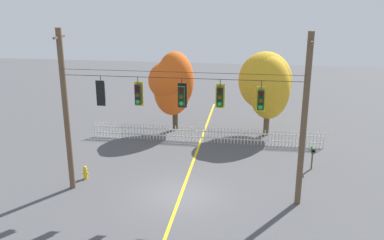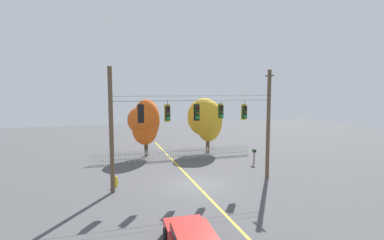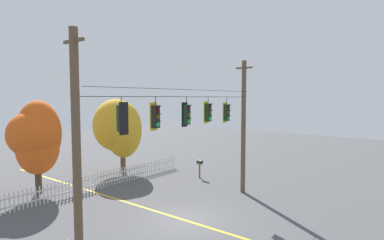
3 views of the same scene
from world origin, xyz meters
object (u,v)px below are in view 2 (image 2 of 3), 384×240
(traffic_signal_westbound_side, at_px, (221,111))
(traffic_signal_southbound_primary, at_px, (245,112))
(traffic_signal_northbound_secondary, at_px, (141,113))
(traffic_signal_eastbound_side, at_px, (197,113))
(autumn_maple_mid, at_px, (206,119))
(roadside_mailbox, at_px, (254,152))
(fire_hydrant, at_px, (116,181))
(traffic_signal_northbound_primary, at_px, (168,113))
(autumn_maple_near_fence, at_px, (145,122))

(traffic_signal_westbound_side, xyz_separation_m, traffic_signal_southbound_primary, (1.89, 0.00, -0.08))
(traffic_signal_northbound_secondary, relative_size, traffic_signal_southbound_primary, 0.98)
(traffic_signal_eastbound_side, xyz_separation_m, traffic_signal_southbound_primary, (3.71, -0.00, -0.04))
(traffic_signal_southbound_primary, height_order, autumn_maple_mid, traffic_signal_southbound_primary)
(traffic_signal_southbound_primary, bearing_deg, roadside_mailbox, 53.13)
(autumn_maple_mid, distance_m, fire_hydrant, 13.99)
(traffic_signal_northbound_secondary, bearing_deg, traffic_signal_southbound_primary, 0.15)
(traffic_signal_northbound_primary, distance_m, roadside_mailbox, 10.84)
(traffic_signal_northbound_primary, xyz_separation_m, autumn_maple_near_fence, (-0.28, 10.02, -1.66))
(autumn_maple_mid, height_order, roadside_mailbox, autumn_maple_mid)
(traffic_signal_westbound_side, distance_m, autumn_maple_mid, 10.77)
(traffic_signal_westbound_side, bearing_deg, traffic_signal_eastbound_side, 180.00)
(traffic_signal_northbound_secondary, relative_size, autumn_maple_near_fence, 0.25)
(fire_hydrant, bearing_deg, traffic_signal_westbound_side, -8.68)
(traffic_signal_eastbound_side, xyz_separation_m, fire_hydrant, (-5.67, 1.14, -4.86))
(traffic_signal_eastbound_side, bearing_deg, roadside_mailbox, 31.76)
(traffic_signal_northbound_primary, relative_size, traffic_signal_eastbound_side, 1.01)
(roadside_mailbox, bearing_deg, traffic_signal_eastbound_side, -148.24)
(autumn_maple_mid, bearing_deg, traffic_signal_northbound_primary, -121.88)
(traffic_signal_northbound_primary, bearing_deg, roadside_mailbox, 25.33)
(roadside_mailbox, bearing_deg, fire_hydrant, -165.98)
(traffic_signal_northbound_primary, relative_size, fire_hydrant, 1.93)
(traffic_signal_northbound_primary, relative_size, autumn_maple_mid, 0.25)
(traffic_signal_northbound_primary, bearing_deg, autumn_maple_mid, 58.12)
(traffic_signal_southbound_primary, distance_m, autumn_maple_near_fence, 11.85)
(traffic_signal_westbound_side, relative_size, fire_hydrant, 1.86)
(traffic_signal_eastbound_side, distance_m, autumn_maple_near_fence, 10.44)
(traffic_signal_southbound_primary, bearing_deg, fire_hydrant, 173.05)
(traffic_signal_northbound_primary, height_order, traffic_signal_southbound_primary, same)
(traffic_signal_southbound_primary, height_order, fire_hydrant, traffic_signal_southbound_primary)
(roadside_mailbox, bearing_deg, traffic_signal_southbound_primary, -126.87)
(traffic_signal_northbound_secondary, distance_m, traffic_signal_southbound_primary, 7.70)
(autumn_maple_near_fence, height_order, roadside_mailbox, autumn_maple_near_fence)
(traffic_signal_westbound_side, bearing_deg, traffic_signal_northbound_secondary, -179.81)
(autumn_maple_near_fence, height_order, fire_hydrant, autumn_maple_near_fence)
(traffic_signal_northbound_secondary, xyz_separation_m, traffic_signal_southbound_primary, (7.70, 0.02, -0.07))
(traffic_signal_westbound_side, distance_m, traffic_signal_southbound_primary, 1.90)
(traffic_signal_eastbound_side, relative_size, traffic_signal_westbound_side, 1.03)
(traffic_signal_northbound_secondary, distance_m, fire_hydrant, 5.30)
(traffic_signal_southbound_primary, bearing_deg, traffic_signal_northbound_primary, 180.00)
(traffic_signal_northbound_secondary, distance_m, traffic_signal_eastbound_side, 3.98)
(traffic_signal_westbound_side, height_order, roadside_mailbox, traffic_signal_westbound_side)
(traffic_signal_westbound_side, distance_m, fire_hydrant, 9.02)
(fire_hydrant, bearing_deg, traffic_signal_northbound_secondary, -34.61)
(fire_hydrant, bearing_deg, autumn_maple_mid, 42.72)
(traffic_signal_southbound_primary, relative_size, autumn_maple_mid, 0.25)
(traffic_signal_northbound_secondary, bearing_deg, autumn_maple_mid, 51.37)
(autumn_maple_near_fence, distance_m, roadside_mailbox, 11.23)
(traffic_signal_westbound_side, relative_size, autumn_maple_near_fence, 0.24)
(traffic_signal_northbound_primary, xyz_separation_m, autumn_maple_mid, (6.44, 10.36, -1.54))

